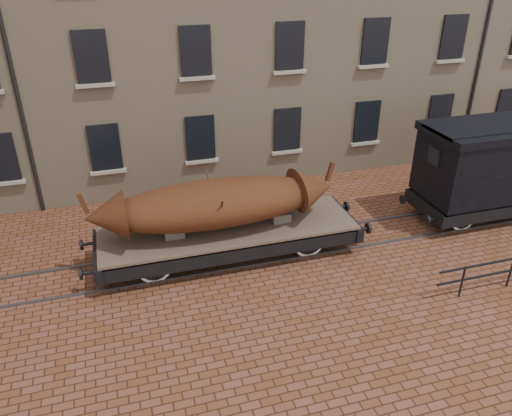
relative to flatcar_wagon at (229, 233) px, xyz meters
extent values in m
plane|color=#5B301B|center=(2.65, 0.00, -0.83)|extent=(90.00, 90.00, 0.00)
cube|color=black|center=(-6.85, 4.96, 1.37)|extent=(1.10, 0.12, 1.70)
cube|color=#A29E8C|center=(-6.85, 4.90, 0.42)|extent=(1.30, 0.18, 0.12)
cube|color=black|center=(-3.35, 4.96, 1.37)|extent=(1.10, 0.12, 1.70)
cube|color=#A29E8C|center=(-3.35, 4.90, 0.42)|extent=(1.30, 0.18, 0.12)
cube|color=black|center=(0.15, 4.96, 1.37)|extent=(1.10, 0.12, 1.70)
cube|color=#A29E8C|center=(0.15, 4.90, 0.42)|extent=(1.30, 0.18, 0.12)
cube|color=black|center=(3.65, 4.96, 1.37)|extent=(1.10, 0.12, 1.70)
cube|color=#A29E8C|center=(3.65, 4.90, 0.42)|extent=(1.30, 0.18, 0.12)
cube|color=black|center=(7.15, 4.96, 1.37)|extent=(1.10, 0.12, 1.70)
cube|color=#A29E8C|center=(7.15, 4.90, 0.42)|extent=(1.30, 0.18, 0.12)
cube|color=black|center=(10.65, 4.96, 1.37)|extent=(1.10, 0.12, 1.70)
cube|color=#A29E8C|center=(10.65, 4.90, 0.42)|extent=(1.30, 0.18, 0.12)
cube|color=black|center=(14.15, 4.96, 1.37)|extent=(1.10, 0.12, 1.70)
cube|color=#A29E8C|center=(14.15, 4.90, 0.42)|extent=(1.30, 0.18, 0.12)
cube|color=black|center=(-3.35, 4.96, 4.57)|extent=(1.10, 0.12, 1.70)
cube|color=#A29E8C|center=(-3.35, 4.90, 3.62)|extent=(1.30, 0.18, 0.12)
cube|color=black|center=(0.15, 4.96, 4.57)|extent=(1.10, 0.12, 1.70)
cube|color=#A29E8C|center=(0.15, 4.90, 3.62)|extent=(1.30, 0.18, 0.12)
cube|color=black|center=(3.65, 4.96, 4.57)|extent=(1.10, 0.12, 1.70)
cube|color=#A29E8C|center=(3.65, 4.90, 3.62)|extent=(1.30, 0.18, 0.12)
cube|color=black|center=(7.15, 4.96, 4.57)|extent=(1.10, 0.12, 1.70)
cube|color=#A29E8C|center=(7.15, 4.90, 3.62)|extent=(1.30, 0.18, 0.12)
cube|color=black|center=(10.65, 4.96, 4.57)|extent=(1.10, 0.12, 1.70)
cube|color=#A29E8C|center=(10.65, 4.90, 3.62)|extent=(1.30, 0.18, 0.12)
cube|color=#59595E|center=(2.65, -0.72, -0.80)|extent=(30.00, 0.08, 0.06)
cube|color=#59595E|center=(2.65, 0.72, -0.80)|extent=(30.00, 0.08, 0.06)
cylinder|color=black|center=(5.65, -3.80, -0.33)|extent=(0.06, 0.06, 1.00)
cylinder|color=black|center=(7.25, -3.80, -0.33)|extent=(0.06, 0.06, 1.00)
cube|color=brown|center=(0.00, 0.00, 0.15)|extent=(7.77, 2.28, 0.12)
cube|color=black|center=(0.00, -1.06, -0.10)|extent=(7.77, 0.17, 0.47)
cube|color=black|center=(0.00, 1.06, -0.10)|extent=(7.77, 0.17, 0.47)
cube|color=black|center=(-3.88, 0.00, -0.10)|extent=(0.23, 2.38, 0.47)
cylinder|color=black|center=(-4.17, -0.78, -0.10)|extent=(0.36, 0.10, 0.10)
cylinder|color=black|center=(-4.35, -0.78, -0.10)|extent=(0.08, 0.33, 0.33)
cylinder|color=black|center=(-4.17, 0.78, -0.10)|extent=(0.36, 0.10, 0.10)
cylinder|color=black|center=(-4.35, 0.78, -0.10)|extent=(0.08, 0.33, 0.33)
cube|color=black|center=(3.88, 0.00, -0.10)|extent=(0.23, 2.38, 0.47)
cylinder|color=black|center=(4.17, -0.78, -0.10)|extent=(0.36, 0.10, 0.10)
cylinder|color=black|center=(4.35, -0.78, -0.10)|extent=(0.08, 0.33, 0.33)
cylinder|color=black|center=(4.17, 0.78, -0.10)|extent=(0.36, 0.10, 0.10)
cylinder|color=black|center=(4.35, 0.78, -0.10)|extent=(0.08, 0.33, 0.33)
cylinder|color=black|center=(-2.38, 0.00, -0.33)|extent=(0.10, 1.97, 0.10)
cylinder|color=white|center=(-2.38, -0.72, -0.33)|extent=(0.99, 0.07, 0.99)
cylinder|color=black|center=(-2.38, -0.72, -0.33)|extent=(0.82, 0.10, 0.82)
cube|color=black|center=(-2.38, -0.84, -0.08)|extent=(0.93, 0.08, 0.10)
cylinder|color=white|center=(-2.38, 0.72, -0.33)|extent=(0.99, 0.07, 0.99)
cylinder|color=black|center=(-2.38, 0.72, -0.33)|extent=(0.82, 0.10, 0.82)
cube|color=black|center=(-2.38, 0.84, -0.08)|extent=(0.93, 0.08, 0.10)
cylinder|color=black|center=(2.38, 0.00, -0.33)|extent=(0.10, 1.97, 0.10)
cylinder|color=white|center=(2.38, -0.72, -0.33)|extent=(0.99, 0.07, 0.99)
cylinder|color=black|center=(2.38, -0.72, -0.33)|extent=(0.82, 0.10, 0.82)
cube|color=black|center=(2.38, -0.84, -0.08)|extent=(0.93, 0.08, 0.10)
cylinder|color=white|center=(2.38, 0.72, -0.33)|extent=(0.99, 0.07, 0.99)
cylinder|color=black|center=(2.38, 0.72, -0.33)|extent=(0.82, 0.10, 0.82)
cube|color=black|center=(2.38, 0.84, -0.08)|extent=(0.93, 0.08, 0.10)
cube|color=black|center=(0.00, 0.00, -0.26)|extent=(4.14, 0.06, 0.06)
cube|color=#6B6459|center=(-1.66, 0.00, 0.35)|extent=(0.57, 0.52, 0.29)
cube|color=#6B6459|center=(1.66, 0.00, 0.35)|extent=(0.57, 0.52, 0.29)
ellipsoid|color=#4E230E|center=(-0.38, 0.00, 1.09)|extent=(6.63, 2.10, 1.32)
cone|color=#4E230E|center=(-3.52, -0.02, 1.15)|extent=(1.15, 1.26, 1.25)
cube|color=#4E230E|center=(-4.03, -0.03, 1.64)|extent=(0.26, 0.14, 0.64)
cone|color=#4E230E|center=(2.75, 0.02, 1.15)|extent=(1.15, 1.26, 1.25)
cube|color=#4E230E|center=(3.26, 0.03, 1.64)|extent=(0.26, 0.14, 0.64)
cylinder|color=#3D2C1F|center=(-0.38, -0.54, 0.96)|extent=(0.06, 1.13, 1.54)
cylinder|color=#3D2C1F|center=(-0.38, 0.54, 0.96)|extent=(0.06, 1.13, 1.54)
cube|color=black|center=(9.82, 1.05, -0.16)|extent=(5.73, 0.15, 0.43)
cube|color=black|center=(6.96, 0.00, -0.16)|extent=(0.21, 2.29, 0.43)
cylinder|color=black|center=(6.53, -0.76, -0.16)|extent=(0.08, 0.31, 0.31)
cylinder|color=black|center=(6.53, 0.76, -0.16)|extent=(0.08, 0.31, 0.31)
cylinder|color=black|center=(8.01, 0.00, -0.37)|extent=(0.10, 1.82, 0.10)
cylinder|color=white|center=(8.01, -0.72, -0.37)|extent=(0.92, 0.07, 0.92)
cylinder|color=black|center=(8.01, -0.72, -0.37)|extent=(0.75, 0.10, 0.75)
cylinder|color=white|center=(8.01, 0.72, -0.37)|extent=(0.92, 0.07, 0.92)
cylinder|color=black|center=(8.01, 0.72, -0.37)|extent=(0.75, 0.10, 0.75)
cube|color=black|center=(9.82, 0.00, 1.23)|extent=(5.73, 2.29, 2.20)
cube|color=black|center=(6.94, 0.00, 1.75)|extent=(0.08, 0.57, 0.57)
camera|label=1|loc=(-2.96, -12.86, 7.84)|focal=35.00mm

